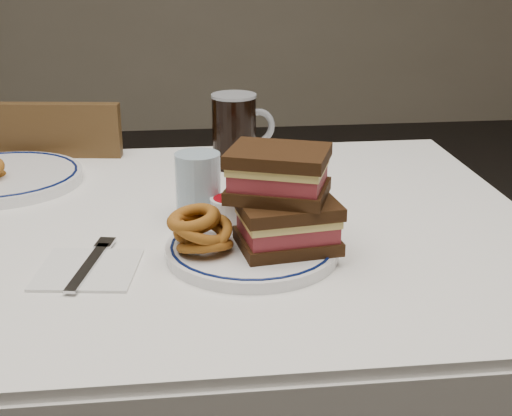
{
  "coord_description": "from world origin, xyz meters",
  "views": [
    {
      "loc": [
        0.07,
        -1.04,
        1.17
      ],
      "look_at": [
        0.18,
        -0.12,
        0.81
      ],
      "focal_mm": 50.0,
      "sensor_mm": 36.0,
      "label": 1
    }
  ],
  "objects": [
    {
      "name": "beer_mug",
      "position": [
        0.18,
        0.28,
        0.82
      ],
      "size": [
        0.13,
        0.09,
        0.14
      ],
      "color": "black",
      "rests_on": "dining_table"
    },
    {
      "name": "main_plate",
      "position": [
        0.17,
        -0.14,
        0.76
      ],
      "size": [
        0.24,
        0.24,
        0.02
      ],
      "color": "white",
      "rests_on": "dining_table"
    },
    {
      "name": "napkin_fork",
      "position": [
        -0.05,
        -0.16,
        0.75
      ],
      "size": [
        0.15,
        0.17,
        0.01
      ],
      "color": "silver",
      "rests_on": "dining_table"
    },
    {
      "name": "ketchup_ramekin",
      "position": [
        0.14,
        -0.04,
        0.79
      ],
      "size": [
        0.06,
        0.06,
        0.03
      ],
      "color": "white",
      "rests_on": "main_plate"
    },
    {
      "name": "far_plate",
      "position": [
        -0.25,
        0.23,
        0.76
      ],
      "size": [
        0.29,
        0.29,
        0.02
      ],
      "color": "white",
      "rests_on": "dining_table"
    },
    {
      "name": "onion_rings_main",
      "position": [
        0.1,
        -0.14,
        0.8
      ],
      "size": [
        0.1,
        0.12,
        0.08
      ],
      "color": "brown",
      "rests_on": "main_plate"
    },
    {
      "name": "reuben_sandwich",
      "position": [
        0.21,
        -0.14,
        0.83
      ],
      "size": [
        0.16,
        0.15,
        0.14
      ],
      "color": "black",
      "rests_on": "main_plate"
    },
    {
      "name": "chair_far",
      "position": [
        -0.22,
        0.51,
        0.47
      ],
      "size": [
        0.45,
        0.45,
        0.86
      ],
      "color": "#3F2A14",
      "rests_on": "floor"
    },
    {
      "name": "dining_table",
      "position": [
        0.0,
        0.0,
        0.64
      ],
      "size": [
        1.27,
        0.87,
        0.75
      ],
      "color": "silver",
      "rests_on": "floor"
    },
    {
      "name": "water_glass",
      "position": [
        0.1,
        0.0,
        0.81
      ],
      "size": [
        0.07,
        0.07,
        0.11
      ],
      "primitive_type": "cylinder",
      "color": "#96B0C2",
      "rests_on": "dining_table"
    }
  ]
}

